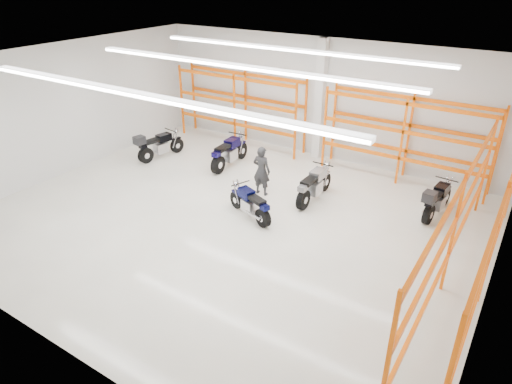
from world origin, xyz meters
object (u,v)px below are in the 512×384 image
Objects in this scene: motorcycle_back_b at (228,154)px; motorcycle_back_c at (313,186)px; structural_column at (320,100)px; motorcycle_back_d at (436,201)px; standing_man at (262,171)px; motorcycle_main at (251,205)px; motorcycle_back_a at (157,146)px.

motorcycle_back_c is (3.86, -0.74, -0.03)m from motorcycle_back_b.
motorcycle_back_d is at bearing -25.32° from structural_column.
standing_man reaches higher than motorcycle_back_d.
motorcycle_back_c is at bearing 62.78° from motorcycle_main.
standing_man is 4.19m from structural_column.
motorcycle_back_c is (6.62, 0.13, -0.03)m from motorcycle_back_a.
motorcycle_back_a is (-5.58, 1.89, 0.08)m from motorcycle_main.
motorcycle_main is at bearing -18.74° from motorcycle_back_a.
motorcycle_main is at bearing -44.40° from motorcycle_back_b.
motorcycle_back_a is 2.89m from motorcycle_back_b.
motorcycle_back_d is at bearing 2.41° from motorcycle_back_b.
motorcycle_back_c is at bearing -163.33° from motorcycle_back_d.
motorcycle_back_d is (10.14, 1.18, -0.01)m from motorcycle_back_a.
motorcycle_back_d is at bearing 16.67° from motorcycle_back_c.
structural_column reaches higher than motorcycle_back_d.
structural_column reaches higher than motorcycle_back_b.
motorcycle_back_d reaches higher than motorcycle_main.
motorcycle_back_d is at bearing -167.68° from standing_man.
motorcycle_back_d is 0.48× the size of structural_column.
motorcycle_back_b reaches higher than motorcycle_back_c.
motorcycle_back_c is 1.74m from standing_man.
standing_man is at bearing -163.55° from motorcycle_back_c.
motorcycle_main is 2.27m from motorcycle_back_c.
standing_man reaches higher than motorcycle_back_a.
standing_man is at bearing -28.93° from motorcycle_back_b.
motorcycle_main is 0.86× the size of motorcycle_back_c.
standing_man is at bearing -91.24° from structural_column.
standing_man reaches higher than motorcycle_back_b.
structural_column is at bearing 95.36° from motorcycle_main.
motorcycle_main is 1.13× the size of standing_man.
motorcycle_back_d is at bearing 6.64° from motorcycle_back_a.
standing_man is at bearing -163.40° from motorcycle_back_d.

